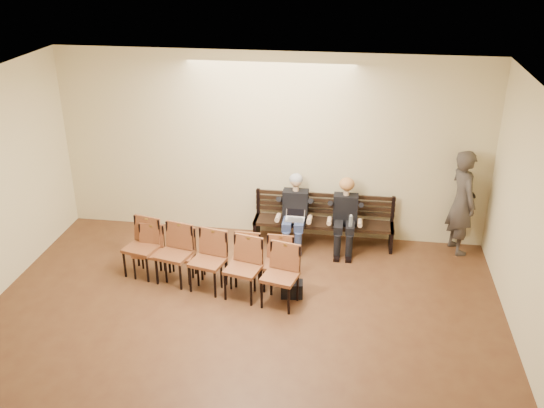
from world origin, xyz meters
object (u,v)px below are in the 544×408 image
(seated_man, at_px, (295,211))
(bag, at_px, (292,289))
(seated_woman, at_px, (345,217))
(chair_row_back, at_px, (212,258))
(laptop, at_px, (295,221))
(water_bottle, at_px, (350,227))
(passerby, at_px, (463,195))
(chair_row_front, at_px, (208,262))
(bench, at_px, (323,233))

(seated_man, bearing_deg, bag, -84.76)
(seated_woman, distance_m, chair_row_back, 2.61)
(seated_man, xyz_separation_m, bag, (0.16, -1.76, -0.56))
(seated_man, xyz_separation_m, chair_row_back, (-1.21, -1.50, -0.25))
(laptop, distance_m, bag, 1.64)
(water_bottle, distance_m, passerby, 2.08)
(seated_man, relative_size, laptop, 3.99)
(bag, xyz_separation_m, chair_row_back, (-1.37, 0.26, 0.31))
(seated_woman, distance_m, water_bottle, 0.30)
(chair_row_front, bearing_deg, passerby, 38.23)
(bag, bearing_deg, laptop, 95.21)
(seated_woman, bearing_deg, bag, -113.33)
(laptop, distance_m, passerby, 3.03)
(laptop, relative_size, bag, 0.99)
(seated_man, height_order, seated_woman, seated_man)
(water_bottle, bearing_deg, seated_man, 165.24)
(bag, bearing_deg, water_bottle, 59.77)
(bag, distance_m, chair_row_front, 1.43)
(chair_row_back, bearing_deg, chair_row_front, -92.62)
(bench, bearing_deg, water_bottle, -37.69)
(seated_man, height_order, laptop, seated_man)
(laptop, bearing_deg, bag, -96.77)
(bench, xyz_separation_m, seated_woman, (0.40, -0.12, 0.41))
(water_bottle, height_order, bag, water_bottle)
(bench, xyz_separation_m, water_bottle, (0.51, -0.39, 0.34))
(bench, relative_size, water_bottle, 11.28)
(laptop, relative_size, chair_row_front, 0.11)
(seated_man, distance_m, passerby, 3.01)
(seated_man, xyz_separation_m, laptop, (0.02, -0.18, -0.12))
(bag, height_order, chair_row_front, chair_row_front)
(water_bottle, bearing_deg, laptop, 175.02)
(passerby, relative_size, chair_row_front, 0.74)
(bench, distance_m, passerby, 2.61)
(seated_woman, relative_size, water_bottle, 5.54)
(water_bottle, relative_size, passerby, 0.10)
(water_bottle, height_order, chair_row_back, chair_row_back)
(seated_man, distance_m, chair_row_front, 2.13)
(bench, xyz_separation_m, seated_man, (-0.52, -0.12, 0.47))
(chair_row_front, bearing_deg, seated_woman, 52.21)
(passerby, bearing_deg, seated_woman, 76.99)
(chair_row_front, xyz_separation_m, chair_row_back, (0.02, 0.23, -0.06))
(seated_man, bearing_deg, chair_row_front, -125.32)
(bag, bearing_deg, chair_row_front, 178.76)
(seated_man, height_order, passerby, passerby)
(chair_row_front, bearing_deg, bag, 12.10)
(chair_row_front, bearing_deg, bench, 59.97)
(seated_man, distance_m, water_bottle, 1.07)
(bench, height_order, chair_row_back, chair_row_back)
(laptop, bearing_deg, water_bottle, -16.96)
(laptop, bearing_deg, chair_row_front, -140.76)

